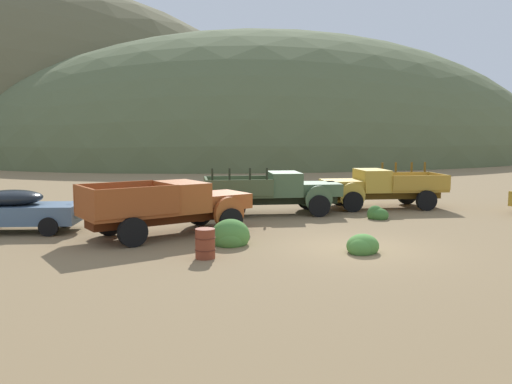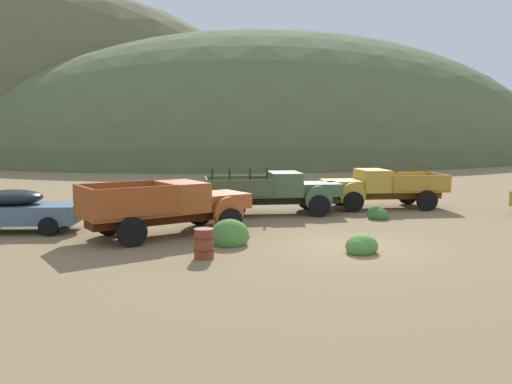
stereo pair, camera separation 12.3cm
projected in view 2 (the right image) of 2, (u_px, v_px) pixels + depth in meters
ground_plane at (354, 248)px, 16.63m from camera, size 300.00×300.00×0.00m
hill_far_left at (16, 156)px, 82.58m from camera, size 91.02×52.28×54.09m
hill_far_right at (281, 158)px, 75.40m from camera, size 81.71×54.13×34.88m
car_chalk_blue at (23, 210)px, 19.34m from camera, size 4.81×2.86×1.57m
truck_oxide_orange at (178, 206)px, 18.88m from camera, size 6.35×3.84×1.91m
truck_weathered_green at (282, 192)px, 23.63m from camera, size 6.35×3.32×2.16m
truck_faded_yellow at (374, 188)px, 25.38m from camera, size 6.17×3.36×2.16m
oil_drum_foreground at (204, 243)px, 15.23m from camera, size 0.62×0.62×0.88m
bush_near_barrel at (361, 247)px, 15.92m from camera, size 1.03×0.94×0.74m
bush_front_right at (378, 215)px, 22.25m from camera, size 0.85×0.85×0.73m
bush_front_left at (229, 237)px, 17.13m from camera, size 1.28×1.26×1.09m
bush_between_trucks at (132, 206)px, 25.05m from camera, size 0.78×0.70×0.62m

